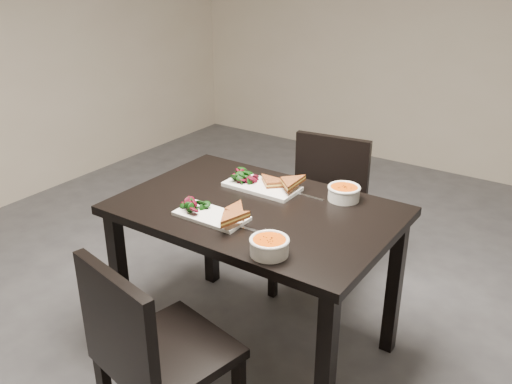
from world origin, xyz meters
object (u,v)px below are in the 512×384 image
Objects in this scene: table at (256,227)px; soup_bowl_near at (269,245)px; chair_far at (323,206)px; soup_bowl_far at (344,192)px; plate_far at (262,187)px; plate_near at (211,216)px; chair_near at (150,351)px.

table is 8.07× the size of soup_bowl_near.
chair_far is at bearing 91.41° from table.
table is 0.42m from soup_bowl_far.
soup_bowl_near is at bearing -48.98° from table.
soup_bowl_near and soup_bowl_far have the same top height.
soup_bowl_far is at bearing 14.86° from plate_far.
plate_far is at bearing -165.14° from soup_bowl_far.
plate_near is (-0.08, -0.87, 0.27)m from chair_far.
plate_near is 0.38m from soup_bowl_near.
chair_far reaches higher than soup_bowl_near.
soup_bowl_near is 0.43× the size of plate_far.
plate_near is 0.37m from plate_far.
chair_far reaches higher than table.
chair_near reaches higher than soup_bowl_near.
plate_near is (-0.13, 0.53, 0.27)m from chair_near.
chair_near is at bearing -119.04° from soup_bowl_near.
chair_near is at bearing -103.63° from soup_bowl_far.
soup_bowl_near reaches higher than table.
table is 0.43m from soup_bowl_near.
plate_far is (-0.13, 0.91, 0.27)m from chair_near.
chair_near is 5.72× the size of soup_bowl_near.
soup_bowl_far is (0.30, -0.40, 0.30)m from chair_far.
chair_far is 5.78× the size of soup_bowl_far.
chair_far is at bearing 106.10° from soup_bowl_near.
soup_bowl_far reaches higher than plate_far.
soup_bowl_near reaches higher than plate_far.
chair_far is 5.72× the size of soup_bowl_near.
table is 3.90× the size of plate_near.
soup_bowl_far reaches higher than table.
soup_bowl_near is at bearing -53.85° from plate_far.
chair_near is at bearing -81.91° from plate_far.
plate_near reaches higher than table.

